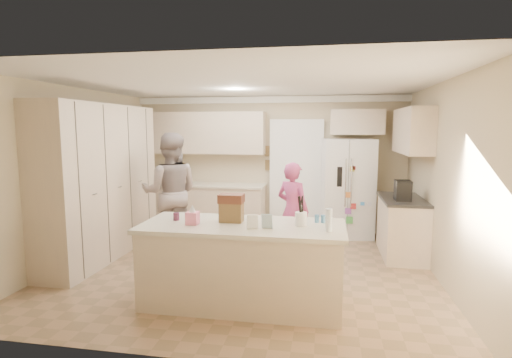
% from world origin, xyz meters
% --- Properties ---
extents(floor, '(5.20, 4.60, 0.02)m').
position_xyz_m(floor, '(0.00, 0.00, -0.01)').
color(floor, '#947353').
rests_on(floor, ground).
extents(ceiling, '(5.20, 4.60, 0.02)m').
position_xyz_m(ceiling, '(0.00, 0.00, 2.61)').
color(ceiling, white).
rests_on(ceiling, wall_back).
extents(wall_back, '(5.20, 0.02, 2.60)m').
position_xyz_m(wall_back, '(0.00, 2.31, 1.30)').
color(wall_back, '#C0B08D').
rests_on(wall_back, ground).
extents(wall_front, '(5.20, 0.02, 2.60)m').
position_xyz_m(wall_front, '(0.00, -2.31, 1.30)').
color(wall_front, '#C0B08D').
rests_on(wall_front, ground).
extents(wall_left, '(0.02, 4.60, 2.60)m').
position_xyz_m(wall_left, '(-2.61, 0.00, 1.30)').
color(wall_left, '#C0B08D').
rests_on(wall_left, ground).
extents(wall_right, '(0.02, 4.60, 2.60)m').
position_xyz_m(wall_right, '(2.61, 0.00, 1.30)').
color(wall_right, '#C0B08D').
rests_on(wall_right, ground).
extents(crown_back, '(5.20, 0.08, 0.12)m').
position_xyz_m(crown_back, '(0.00, 2.26, 2.53)').
color(crown_back, white).
rests_on(crown_back, wall_back).
extents(pantry_bank, '(0.60, 2.60, 2.35)m').
position_xyz_m(pantry_bank, '(-2.30, 0.20, 1.18)').
color(pantry_bank, '#C4B099').
rests_on(pantry_bank, floor).
extents(back_base_cab, '(2.20, 0.60, 0.88)m').
position_xyz_m(back_base_cab, '(-1.15, 2.00, 0.44)').
color(back_base_cab, '#C4B099').
rests_on(back_base_cab, floor).
extents(back_countertop, '(2.24, 0.63, 0.04)m').
position_xyz_m(back_countertop, '(-1.15, 1.99, 0.90)').
color(back_countertop, beige).
rests_on(back_countertop, back_base_cab).
extents(back_upper_cab, '(2.20, 0.35, 0.80)m').
position_xyz_m(back_upper_cab, '(-1.15, 2.12, 1.90)').
color(back_upper_cab, '#C4B099').
rests_on(back_upper_cab, wall_back).
extents(doorway_opening, '(0.90, 0.06, 2.10)m').
position_xyz_m(doorway_opening, '(0.55, 2.28, 1.05)').
color(doorway_opening, black).
rests_on(doorway_opening, floor).
extents(doorway_casing, '(1.02, 0.03, 2.22)m').
position_xyz_m(doorway_casing, '(0.55, 2.24, 1.05)').
color(doorway_casing, white).
rests_on(doorway_casing, floor).
extents(wall_frame_upper, '(0.15, 0.02, 0.20)m').
position_xyz_m(wall_frame_upper, '(0.02, 2.27, 1.55)').
color(wall_frame_upper, brown).
rests_on(wall_frame_upper, wall_back).
extents(wall_frame_lower, '(0.15, 0.02, 0.20)m').
position_xyz_m(wall_frame_lower, '(0.02, 2.27, 1.28)').
color(wall_frame_lower, brown).
rests_on(wall_frame_lower, wall_back).
extents(refrigerator, '(0.99, 0.81, 1.80)m').
position_xyz_m(refrigerator, '(1.50, 2.04, 0.90)').
color(refrigerator, white).
rests_on(refrigerator, floor).
extents(fridge_seam, '(0.02, 0.02, 1.78)m').
position_xyz_m(fridge_seam, '(1.50, 1.69, 0.90)').
color(fridge_seam, gray).
rests_on(fridge_seam, refrigerator).
extents(fridge_dispenser, '(0.22, 0.03, 0.35)m').
position_xyz_m(fridge_dispenser, '(1.28, 1.68, 1.15)').
color(fridge_dispenser, black).
rests_on(fridge_dispenser, refrigerator).
extents(fridge_handle_l, '(0.02, 0.02, 0.85)m').
position_xyz_m(fridge_handle_l, '(1.45, 1.67, 1.05)').
color(fridge_handle_l, silver).
rests_on(fridge_handle_l, refrigerator).
extents(fridge_handle_r, '(0.02, 0.02, 0.85)m').
position_xyz_m(fridge_handle_r, '(1.55, 1.67, 1.05)').
color(fridge_handle_r, silver).
rests_on(fridge_handle_r, refrigerator).
extents(over_fridge_cab, '(0.95, 0.35, 0.45)m').
position_xyz_m(over_fridge_cab, '(1.65, 2.12, 2.10)').
color(over_fridge_cab, '#C4B099').
rests_on(over_fridge_cab, wall_back).
extents(right_base_cab, '(0.60, 1.20, 0.88)m').
position_xyz_m(right_base_cab, '(2.30, 1.00, 0.44)').
color(right_base_cab, '#C4B099').
rests_on(right_base_cab, floor).
extents(right_countertop, '(0.63, 1.24, 0.04)m').
position_xyz_m(right_countertop, '(2.29, 1.00, 0.90)').
color(right_countertop, '#2D2B28').
rests_on(right_countertop, right_base_cab).
extents(right_upper_cab, '(0.35, 1.50, 0.70)m').
position_xyz_m(right_upper_cab, '(2.43, 1.20, 1.95)').
color(right_upper_cab, '#C4B099').
rests_on(right_upper_cab, wall_right).
extents(coffee_maker, '(0.22, 0.28, 0.30)m').
position_xyz_m(coffee_maker, '(2.25, 0.80, 1.07)').
color(coffee_maker, black).
rests_on(coffee_maker, right_countertop).
extents(island_base, '(2.20, 0.90, 0.88)m').
position_xyz_m(island_base, '(0.20, -1.10, 0.44)').
color(island_base, '#C4B099').
rests_on(island_base, floor).
extents(island_top, '(2.28, 0.96, 0.05)m').
position_xyz_m(island_top, '(0.20, -1.10, 0.90)').
color(island_top, beige).
rests_on(island_top, island_base).
extents(utensil_crock, '(0.13, 0.13, 0.15)m').
position_xyz_m(utensil_crock, '(0.85, -1.05, 1.00)').
color(utensil_crock, white).
rests_on(utensil_crock, island_top).
extents(tissue_box, '(0.13, 0.13, 0.14)m').
position_xyz_m(tissue_box, '(-0.35, -1.20, 1.00)').
color(tissue_box, pink).
rests_on(tissue_box, island_top).
extents(tissue_plume, '(0.08, 0.08, 0.08)m').
position_xyz_m(tissue_plume, '(-0.35, -1.20, 1.10)').
color(tissue_plume, white).
rests_on(tissue_plume, tissue_box).
extents(dollhouse_body, '(0.26, 0.18, 0.22)m').
position_xyz_m(dollhouse_body, '(0.05, -1.00, 1.04)').
color(dollhouse_body, brown).
rests_on(dollhouse_body, island_top).
extents(dollhouse_roof, '(0.28, 0.20, 0.10)m').
position_xyz_m(dollhouse_roof, '(0.05, -1.00, 1.20)').
color(dollhouse_roof, '#592D1E').
rests_on(dollhouse_roof, dollhouse_body).
extents(jam_jar, '(0.07, 0.07, 0.09)m').
position_xyz_m(jam_jar, '(-0.60, -1.05, 0.97)').
color(jam_jar, '#59263F').
rests_on(jam_jar, island_top).
extents(greeting_card_a, '(0.12, 0.06, 0.16)m').
position_xyz_m(greeting_card_a, '(0.35, -1.30, 1.01)').
color(greeting_card_a, white).
rests_on(greeting_card_a, island_top).
extents(greeting_card_b, '(0.12, 0.05, 0.16)m').
position_xyz_m(greeting_card_b, '(0.50, -1.25, 1.01)').
color(greeting_card_b, silver).
rests_on(greeting_card_b, island_top).
extents(water_bottle, '(0.07, 0.07, 0.24)m').
position_xyz_m(water_bottle, '(1.15, -1.25, 1.04)').
color(water_bottle, silver).
rests_on(water_bottle, island_top).
extents(shaker_salt, '(0.05, 0.05, 0.09)m').
position_xyz_m(shaker_salt, '(1.02, -0.88, 0.97)').
color(shaker_salt, teal).
rests_on(shaker_salt, island_top).
extents(shaker_pepper, '(0.05, 0.05, 0.09)m').
position_xyz_m(shaker_pepper, '(1.09, -0.88, 0.97)').
color(shaker_pepper, teal).
rests_on(shaker_pepper, island_top).
extents(teen_boy, '(1.09, 0.94, 1.92)m').
position_xyz_m(teen_boy, '(-1.36, 0.65, 0.96)').
color(teen_boy, gray).
rests_on(teen_boy, floor).
extents(teen_girl, '(0.65, 0.57, 1.49)m').
position_xyz_m(teen_girl, '(0.62, 0.60, 0.74)').
color(teen_girl, '#B9376A').
rests_on(teen_girl, floor).
extents(fridge_magnets, '(0.76, 0.02, 1.44)m').
position_xyz_m(fridge_magnets, '(1.50, 1.68, 0.90)').
color(fridge_magnets, tan).
rests_on(fridge_magnets, refrigerator).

